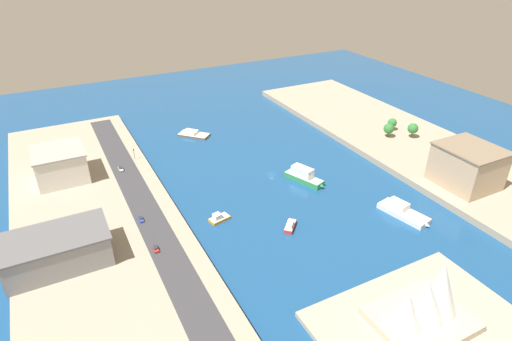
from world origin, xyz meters
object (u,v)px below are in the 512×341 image
Objects in this scene: barge_flat_brown at (193,134)px; warehouse_low_gray at (57,250)px; hatchback_blue at (141,219)px; hotel_broad_white at (61,164)px; apartment_midrise_tan at (467,166)px; water_taxi_orange at (219,218)px; pickup_red at (156,248)px; van_white at (121,169)px; ferry_green_doubledeck at (304,176)px; ferry_white_commuter at (402,211)px; tugboat_red at (290,226)px; traffic_light_waterfront at (134,152)px; opera_landmark at (427,302)px.

warehouse_low_gray is (89.70, 98.75, 9.01)m from barge_flat_brown.
hatchback_blue reaches higher than barge_flat_brown.
hotel_broad_white is 0.90× the size of apartment_midrise_tan.
hatchback_blue reaches higher than water_taxi_orange.
apartment_midrise_tan is (-121.97, 32.51, 12.57)m from water_taxi_orange.
water_taxi_orange is 2.37× the size of hatchback_blue.
pickup_red is (154.62, -20.58, -9.43)m from apartment_midrise_tan.
van_white is at bearing -91.25° from pickup_red.
warehouse_low_gray is (121.79, 14.87, 7.04)m from ferry_green_doubledeck.
tugboat_red is at bearing -16.38° from ferry_white_commuter.
barge_flat_brown is 4.60× the size of hatchback_blue.
apartment_midrise_tan is at bearing 127.82° from barge_flat_brown.
van_white reaches higher than hatchback_blue.
ferry_white_commuter is at bearing 167.25° from warehouse_low_gray.
traffic_light_waterfront reaches higher than tugboat_red.
apartment_midrise_tan reaches higher than hatchback_blue.
van_white is (152.99, -95.44, -9.42)m from apartment_midrise_tan.
water_taxi_orange is 2.33× the size of pickup_red.
tugboat_red is 1.49× the size of traffic_light_waterfront.
warehouse_low_gray is 88.22m from traffic_light_waterfront.
warehouse_low_gray is at bearing -8.97° from apartment_midrise_tan.
tugboat_red is 2.14× the size of hatchback_blue.
hotel_broad_white is 207.29m from apartment_midrise_tan.
hatchback_blue is (154.92, -43.66, -9.43)m from apartment_midrise_tan.
apartment_midrise_tan is 101.56m from opera_landmark.
ferry_white_commuter reaches higher than van_white.
ferry_green_doubledeck is (-54.18, -12.29, 1.83)m from water_taxi_orange.
warehouse_low_gray reaches higher than pickup_red.
apartment_midrise_tan reaches higher than pickup_red.
ferry_green_doubledeck is at bearing -130.92° from tugboat_red.
warehouse_low_gray is (93.60, -17.65, 8.73)m from tugboat_red.
apartment_midrise_tan reaches higher than tugboat_red.
tugboat_red is at bearing -7.29° from apartment_midrise_tan.
barge_flat_brown is 4.54× the size of pickup_red.
apartment_midrise_tan is at bearing 143.76° from traffic_light_waterfront.
ferry_green_doubledeck is at bearing -164.42° from pickup_red.
tugboat_red is 100.87m from van_white.
traffic_light_waterfront is 169.66m from opera_landmark.
pickup_red is (54.74, 108.09, 3.28)m from barge_flat_brown.
hatchback_blue is (58.94, -31.38, 3.01)m from tugboat_red.
opera_landmark is (-95.84, 154.92, -0.64)m from hotel_broad_white.
ferry_white_commuter is (-23.93, 47.84, -1.08)m from ferry_green_doubledeck.
opera_landmark is (-57.59, 159.55, 3.28)m from traffic_light_waterfront.
warehouse_low_gray is 70.85m from hotel_broad_white.
barge_flat_brown is at bearing -85.54° from opera_landmark.
traffic_light_waterfront is at bearing -121.75° from warehouse_low_gray.
opera_landmark reaches higher than warehouse_low_gray.
warehouse_low_gray is 37.72m from hatchback_blue.
pickup_red is (86.83, 24.21, 1.31)m from ferry_green_doubledeck.
ferry_white_commuter is 113.28m from pickup_red.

